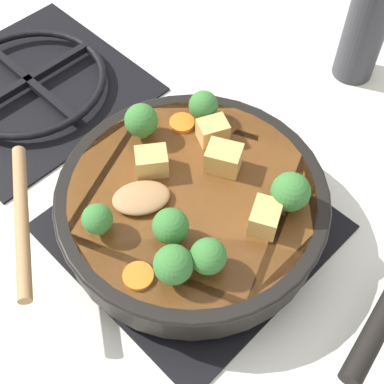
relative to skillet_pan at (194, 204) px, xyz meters
The scene contains 19 objects.
ground_plane 0.06m from the skillet_pan, 99.67° to the left, with size 2.40×2.40×0.00m, color silver.
front_burner_grate 0.05m from the skillet_pan, 99.67° to the left, with size 0.31×0.31×0.03m.
rear_burner_grate 0.37m from the skillet_pan, 90.06° to the left, with size 0.31×0.31×0.03m.
skillet_pan is the anchor object (origin of this frame).
wooden_spoon 0.14m from the skillet_pan, 146.69° to the left, with size 0.22×0.20×0.02m.
tofu_cube_center_large 0.10m from the skillet_pan, 29.10° to the left, with size 0.04×0.03×0.03m, color tan.
tofu_cube_near_handle 0.07m from the skillet_pan, 100.05° to the left, with size 0.04×0.03×0.03m, color tan.
tofu_cube_east_chunk 0.07m from the skillet_pan, ahead, with size 0.04×0.03×0.03m, color tan.
tofu_cube_west_chunk 0.10m from the skillet_pan, 73.95° to the right, with size 0.04×0.03×0.03m, color tan.
broccoli_floret_near_spoon 0.12m from the skillet_pan, 54.66° to the right, with size 0.05×0.05×0.05m.
broccoli_floret_center_top 0.11m from the skillet_pan, 126.35° to the right, with size 0.04×0.04×0.05m.
broccoli_floret_east_rim 0.13m from the skillet_pan, 38.91° to the left, with size 0.04×0.04×0.05m.
broccoli_floret_west_rim 0.13m from the skillet_pan, 161.38° to the left, with size 0.03×0.03×0.04m.
broccoli_floret_north_edge 0.08m from the skillet_pan, 156.72° to the right, with size 0.04×0.04×0.05m.
broccoli_floret_south_cluster 0.12m from the skillet_pan, 80.71° to the left, with size 0.04×0.04×0.05m.
broccoli_floret_mid_floret 0.12m from the skillet_pan, 145.86° to the right, with size 0.04×0.04×0.05m.
carrot_slice_orange_thin 0.11m from the skillet_pan, 52.78° to the left, with size 0.03×0.03×0.01m, color orange.
carrot_slice_near_center 0.13m from the skillet_pan, 163.33° to the right, with size 0.03×0.03×0.01m, color orange.
pepper_mill 0.40m from the skillet_pan, ahead, with size 0.06×0.06×0.24m.
Camera 1 is at (-0.26, -0.26, 0.60)m, focal length 50.00 mm.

